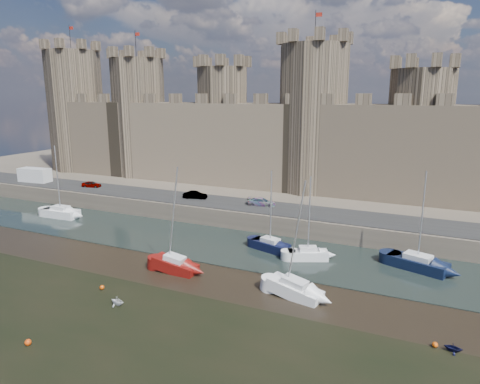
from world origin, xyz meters
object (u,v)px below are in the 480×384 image
at_px(sailboat_1, 270,245).
at_px(sailboat_3, 417,263).
at_px(sailboat_4, 175,264).
at_px(car_1, 195,195).
at_px(sailboat_0, 61,212).
at_px(car_2, 262,202).
at_px(van, 35,175).
at_px(sailboat_5, 295,289).
at_px(car_0, 91,184).
at_px(sailboat_2, 308,253).

distance_m(sailboat_1, sailboat_3, 16.03).
bearing_deg(sailboat_4, sailboat_1, 55.56).
distance_m(car_1, sailboat_0, 20.13).
bearing_deg(car_1, car_2, -102.02).
relative_size(sailboat_0, sailboat_4, 0.96).
bearing_deg(car_2, van, 81.78).
bearing_deg(sailboat_0, sailboat_5, -16.91).
distance_m(car_0, van, 12.53).
height_order(van, sailboat_1, sailboat_1).
distance_m(car_0, sailboat_2, 42.18).
height_order(sailboat_0, sailboat_3, sailboat_0).
xyz_separation_m(car_0, car_2, (30.88, 0.48, 0.02)).
height_order(sailboat_0, sailboat_5, sailboat_5).
bearing_deg(sailboat_4, sailboat_2, 37.72).
height_order(car_0, sailboat_1, sailboat_1).
xyz_separation_m(car_1, sailboat_3, (31.76, -8.69, -2.29)).
bearing_deg(sailboat_5, car_0, 166.04).
bearing_deg(sailboat_5, sailboat_4, -170.15).
distance_m(sailboat_4, sailboat_5, 12.95).
bearing_deg(van, sailboat_5, -24.83).
distance_m(car_2, sailboat_3, 23.05).
distance_m(car_0, sailboat_4, 35.04).
relative_size(car_1, sailboat_5, 0.33).
xyz_separation_m(car_0, van, (-12.49, -0.68, 0.71)).
xyz_separation_m(car_2, van, (-43.37, -1.17, 0.69)).
height_order(car_2, sailboat_3, sailboat_3).
height_order(sailboat_1, sailboat_3, sailboat_3).
xyz_separation_m(car_0, sailboat_2, (40.76, -10.60, -2.28)).
bearing_deg(sailboat_4, car_1, 115.17).
bearing_deg(car_1, sailboat_2, -131.47).
relative_size(sailboat_0, sailboat_2, 1.14).
bearing_deg(sailboat_3, sailboat_2, -150.73).
bearing_deg(car_2, sailboat_0, 99.51).
relative_size(sailboat_0, sailboat_3, 1.02).
xyz_separation_m(car_2, sailboat_2, (9.88, -11.09, -2.30)).
relative_size(van, sailboat_0, 0.54).
bearing_deg(sailboat_2, van, 145.42).
relative_size(sailboat_4, sailboat_5, 1.02).
relative_size(car_0, sailboat_3, 0.31).
bearing_deg(sailboat_4, sailboat_5, -0.61).
relative_size(van, sailboat_4, 0.52).
bearing_deg(sailboat_2, car_0, 141.40).
relative_size(van, sailboat_1, 0.61).
bearing_deg(car_2, car_0, 81.13).
xyz_separation_m(sailboat_3, sailboat_5, (-9.92, -11.14, -0.03)).
bearing_deg(sailboat_3, sailboat_1, -157.23).
xyz_separation_m(car_0, car_1, (20.20, 0.13, 0.05)).
distance_m(sailboat_0, sailboat_2, 38.16).
bearing_deg(sailboat_4, van, 156.46).
height_order(van, sailboat_3, sailboat_3).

